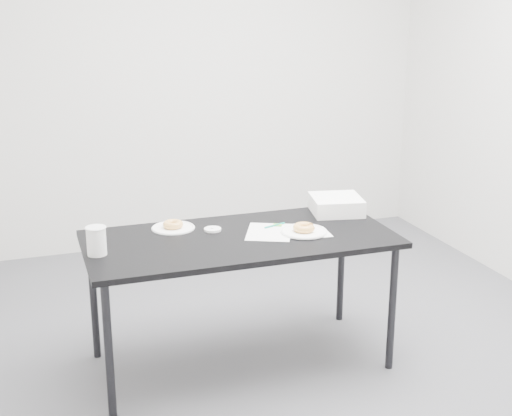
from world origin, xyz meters
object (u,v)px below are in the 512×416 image
object	(u,v)px
table	(240,246)
donut_near	(304,227)
plate_near	(304,232)
donut_far	(173,224)
scorecard	(269,232)
plate_far	(173,228)
pen	(275,225)
bakery_box	(336,205)
coffee_cup	(96,241)

from	to	relation	value
table	donut_near	bearing A→B (deg)	-8.57
plate_near	donut_far	world-z (taller)	donut_far
donut_near	scorecard	bearing A→B (deg)	158.24
table	plate_far	xyz separation A→B (m)	(-0.30, 0.24, 0.06)
table	donut_near	world-z (taller)	donut_near
plate_near	plate_far	bearing A→B (deg)	155.20
pen	bakery_box	xyz separation A→B (m)	(0.42, 0.12, 0.04)
donut_near	plate_far	bearing A→B (deg)	155.20
scorecard	pen	distance (m)	0.10
scorecard	donut_near	bearing A→B (deg)	2.85
plate_far	pen	bearing A→B (deg)	-15.47
plate_near	donut_near	bearing A→B (deg)	0.00
donut_near	coffee_cup	bearing A→B (deg)	178.63
donut_near	bakery_box	xyz separation A→B (m)	(0.31, 0.27, 0.02)
table	pen	xyz separation A→B (m)	(0.23, 0.09, 0.06)
table	scorecard	world-z (taller)	scorecard
table	plate_far	size ratio (longest dim) A/B	6.93
scorecard	donut_far	xyz separation A→B (m)	(-0.46, 0.22, 0.02)
scorecard	plate_far	distance (m)	0.51
scorecard	table	bearing A→B (deg)	-150.45
donut_far	plate_far	bearing A→B (deg)	-90.00
scorecard	bakery_box	xyz separation A→B (m)	(0.48, 0.20, 0.04)
scorecard	pen	size ratio (longest dim) A/B	2.15
scorecard	bakery_box	bearing A→B (deg)	47.51
donut_far	scorecard	bearing A→B (deg)	-25.87
donut_far	coffee_cup	xyz separation A→B (m)	(-0.43, -0.27, 0.05)
table	donut_far	bearing A→B (deg)	141.80
bakery_box	donut_far	bearing A→B (deg)	-169.66
plate_near	scorecard	bearing A→B (deg)	158.24
table	plate_far	world-z (taller)	plate_far
plate_far	coffee_cup	world-z (taller)	coffee_cup
donut_near	plate_far	xyz separation A→B (m)	(-0.63, 0.29, -0.03)
plate_near	bakery_box	bearing A→B (deg)	40.98
coffee_cup	bakery_box	xyz separation A→B (m)	(1.37, 0.25, -0.02)
plate_near	plate_far	size ratio (longest dim) A/B	1.07
bakery_box	plate_far	bearing A→B (deg)	-169.66
scorecard	plate_far	size ratio (longest dim) A/B	1.26
table	plate_near	size ratio (longest dim) A/B	6.47
scorecard	coffee_cup	bearing A→B (deg)	-152.68
scorecard	donut_near	xyz separation A→B (m)	(0.17, -0.07, 0.03)
donut_near	donut_far	world-z (taller)	donut_near
plate_near	donut_far	xyz separation A→B (m)	(-0.63, 0.29, 0.02)
table	donut_near	xyz separation A→B (m)	(0.33, -0.05, 0.08)
plate_near	coffee_cup	bearing A→B (deg)	178.63
plate_far	donut_near	bearing A→B (deg)	-24.80
plate_far	donut_far	size ratio (longest dim) A/B	2.13
scorecard	pen	xyz separation A→B (m)	(0.06, 0.08, 0.01)
donut_far	bakery_box	distance (m)	0.94
coffee_cup	table	bearing A→B (deg)	2.20
donut_far	bakery_box	world-z (taller)	bakery_box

